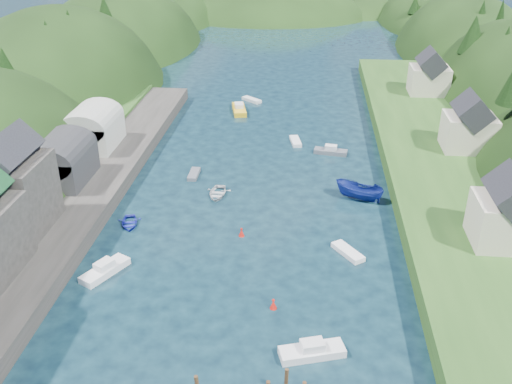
# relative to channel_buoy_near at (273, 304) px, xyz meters

# --- Properties ---
(ground) EXTENTS (600.00, 600.00, 0.00)m
(ground) POSITION_rel_channel_buoy_near_xyz_m (-3.23, 38.42, -0.48)
(ground) COLOR black
(ground) RESTS_ON ground
(hillside_left) EXTENTS (44.00, 245.56, 52.00)m
(hillside_left) POSITION_rel_channel_buoy_near_xyz_m (-48.23, 63.42, -8.51)
(hillside_left) COLOR black
(hillside_left) RESTS_ON ground
(hillside_right) EXTENTS (36.00, 245.56, 48.00)m
(hillside_right) POSITION_rel_channel_buoy_near_xyz_m (41.77, 63.42, -7.89)
(hillside_right) COLOR black
(hillside_right) RESTS_ON ground
(far_hills) EXTENTS (103.00, 68.00, 44.00)m
(far_hills) POSITION_rel_channel_buoy_near_xyz_m (-2.01, 162.43, -11.28)
(far_hills) COLOR black
(far_hills) RESTS_ON ground
(hill_trees) EXTENTS (92.25, 151.00, 12.37)m
(hill_trees) POSITION_rel_channel_buoy_near_xyz_m (-1.89, 53.30, 10.72)
(hill_trees) COLOR black
(hill_trees) RESTS_ON ground
(quay_left) EXTENTS (12.00, 110.00, 2.00)m
(quay_left) POSITION_rel_channel_buoy_near_xyz_m (-27.23, 8.42, 0.52)
(quay_left) COLOR #2D2B28
(quay_left) RESTS_ON ground
(boat_sheds) EXTENTS (7.00, 21.00, 7.50)m
(boat_sheds) POSITION_rel_channel_buoy_near_xyz_m (-29.23, 27.42, 4.79)
(boat_sheds) COLOR #2D2D30
(boat_sheds) RESTS_ON quay_left
(terrace_right) EXTENTS (16.00, 120.00, 2.40)m
(terrace_right) POSITION_rel_channel_buoy_near_xyz_m (21.77, 28.42, 0.72)
(terrace_right) COLOR #234719
(terrace_right) RESTS_ON ground
(right_bank_cottages) EXTENTS (9.00, 59.24, 8.41)m
(right_bank_cottages) POSITION_rel_channel_buoy_near_xyz_m (24.77, 36.76, 5.36)
(right_bank_cottages) COLOR beige
(right_bank_cottages) RESTS_ON terrace_right
(channel_buoy_near) EXTENTS (0.70, 0.70, 1.10)m
(channel_buoy_near) POSITION_rel_channel_buoy_near_xyz_m (0.00, 0.00, 0.00)
(channel_buoy_near) COLOR red
(channel_buoy_near) RESTS_ON ground
(channel_buoy_far) EXTENTS (0.70, 0.70, 1.10)m
(channel_buoy_far) POSITION_rel_channel_buoy_near_xyz_m (-4.57, 12.84, 0.00)
(channel_buoy_far) COLOR red
(channel_buoy_far) RESTS_ON ground
(moored_boats) EXTENTS (34.67, 90.29, 2.47)m
(moored_boats) POSITION_rel_channel_buoy_near_xyz_m (-5.35, 11.99, 0.20)
(moored_boats) COLOR silver
(moored_boats) RESTS_ON ground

